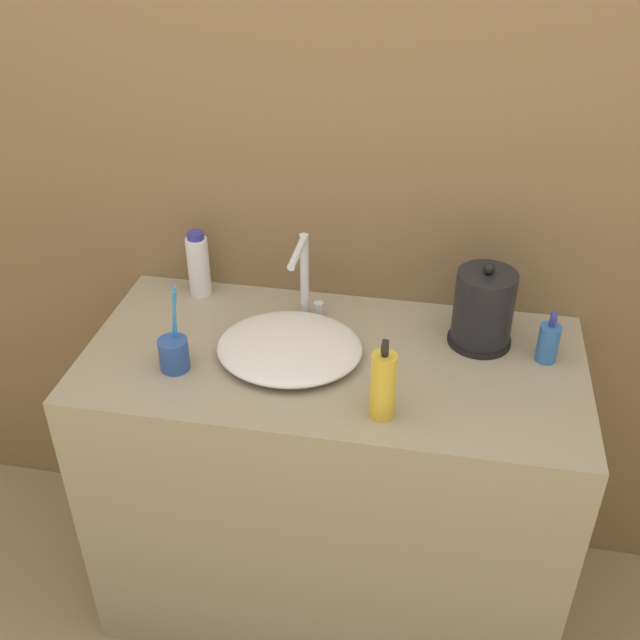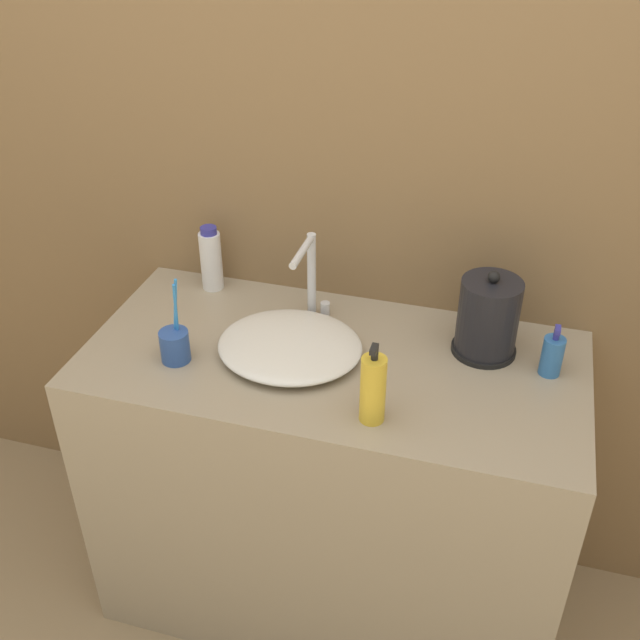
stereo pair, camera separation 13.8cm
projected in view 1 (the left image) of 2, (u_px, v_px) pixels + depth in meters
wall_back at (356, 119)px, 1.74m from camera, size 6.00×0.04×2.60m
vanity_counter at (331, 484)px, 1.98m from camera, size 1.17×0.56×0.83m
sink_basin at (290, 347)px, 1.74m from camera, size 0.34×0.31×0.05m
faucet at (305, 274)px, 1.81m from camera, size 0.06×0.16×0.23m
electric_kettle at (483, 311)px, 1.75m from camera, size 0.15×0.15×0.22m
toothbrush_cup at (174, 353)px, 1.69m from camera, size 0.07×0.07×0.22m
lotion_bottle at (548, 342)px, 1.71m from camera, size 0.05×0.05×0.13m
shampoo_bottle at (383, 385)px, 1.53m from camera, size 0.05×0.05×0.19m
mouthwash_bottle at (198, 265)px, 1.94m from camera, size 0.06×0.06×0.18m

